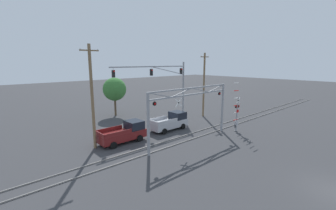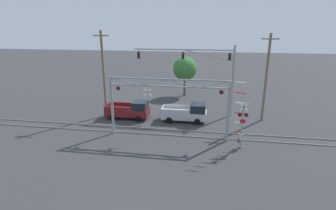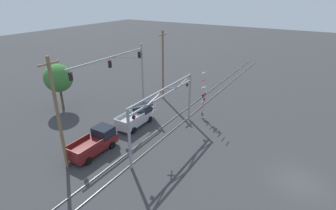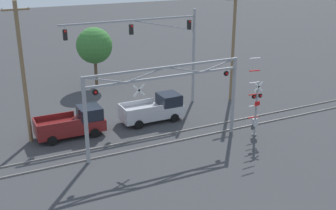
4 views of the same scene
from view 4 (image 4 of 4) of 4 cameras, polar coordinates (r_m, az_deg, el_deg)
The scene contains 10 objects.
rail_track_near at distance 30.21m, azimuth -0.57°, elevation -5.26°, with size 80.00×0.08×0.10m, color gray.
rail_track_far at distance 31.39m, azimuth -1.71°, elevation -4.26°, with size 80.00×0.08×0.10m, color gray.
crossing_gantry at distance 28.53m, azimuth -0.37°, elevation 1.60°, with size 11.47×0.29×5.82m.
crossing_signal_mast at distance 31.48m, azimuth 11.77°, elevation -0.46°, with size 1.32×0.35×6.03m.
traffic_signal_span at distance 36.05m, azimuth -0.38°, elevation 8.58°, with size 11.82×0.39×8.40m.
pickup_truck_lead at distance 34.12m, azimuth -1.73°, elevation -0.57°, with size 5.07×2.29×2.09m.
pickup_truck_following at distance 32.06m, azimuth -12.60°, elevation -2.45°, with size 5.03×2.29×2.09m.
utility_pole_left at distance 30.60m, azimuth -19.03°, elevation 4.16°, with size 1.80×0.28×10.02m.
utility_pole_right at distance 38.53m, azimuth 8.81°, elevation 7.87°, with size 1.80×0.28×9.74m.
background_tree_beyond_span at distance 43.02m, azimuth -9.95°, elevation 7.93°, with size 3.61×3.61×6.01m.
Camera 4 is at (-11.88, -11.33, 12.89)m, focal length 45.00 mm.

